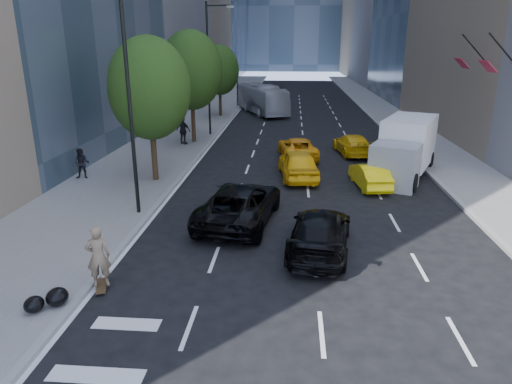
# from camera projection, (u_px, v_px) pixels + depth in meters

# --- Properties ---
(ground) EXTENTS (160.00, 160.00, 0.00)m
(ground) POSITION_uv_depth(u_px,v_px,m) (286.00, 262.00, 15.72)
(ground) COLOR black
(ground) RESTS_ON ground
(sidewalk_left) EXTENTS (6.00, 120.00, 0.15)m
(sidewalk_left) POSITION_uv_depth(u_px,v_px,m) (199.00, 119.00, 44.80)
(sidewalk_left) COLOR slate
(sidewalk_left) RESTS_ON ground
(sidewalk_right) EXTENTS (4.00, 120.00, 0.15)m
(sidewalk_right) POSITION_uv_depth(u_px,v_px,m) (396.00, 122.00, 43.37)
(sidewalk_right) COLOR slate
(sidewalk_right) RESTS_ON ground
(lamp_near) EXTENTS (2.13, 0.22, 10.00)m
(lamp_near) POSITION_uv_depth(u_px,v_px,m) (132.00, 79.00, 18.18)
(lamp_near) COLOR black
(lamp_near) RESTS_ON sidewalk_left
(lamp_far) EXTENTS (2.13, 0.22, 10.00)m
(lamp_far) POSITION_uv_depth(u_px,v_px,m) (210.00, 62.00, 35.23)
(lamp_far) COLOR black
(lamp_far) RESTS_ON sidewalk_left
(tree_near) EXTENTS (4.20, 4.20, 7.46)m
(tree_near) POSITION_uv_depth(u_px,v_px,m) (150.00, 89.00, 23.24)
(tree_near) COLOR black
(tree_near) RESTS_ON sidewalk_left
(tree_mid) EXTENTS (4.50, 4.50, 7.99)m
(tree_mid) POSITION_uv_depth(u_px,v_px,m) (191.00, 70.00, 32.61)
(tree_mid) COLOR black
(tree_mid) RESTS_ON sidewalk_left
(tree_far) EXTENTS (3.90, 3.90, 6.92)m
(tree_far) POSITION_uv_depth(u_px,v_px,m) (220.00, 70.00, 45.14)
(tree_far) COLOR black
(tree_far) RESTS_ON sidewalk_left
(traffic_signal) EXTENTS (2.48, 0.53, 5.20)m
(traffic_signal) POSITION_uv_depth(u_px,v_px,m) (237.00, 70.00, 52.78)
(traffic_signal) COLOR black
(traffic_signal) RESTS_ON sidewalk_left
(facade_flags) EXTENTS (1.85, 13.30, 2.05)m
(facade_flags) POSITION_uv_depth(u_px,v_px,m) (508.00, 64.00, 22.47)
(facade_flags) COLOR black
(facade_flags) RESTS_ON ground
(skateboarder) EXTENTS (0.82, 0.67, 1.94)m
(skateboarder) POSITION_uv_depth(u_px,v_px,m) (99.00, 260.00, 13.69)
(skateboarder) COLOR #887155
(skateboarder) RESTS_ON ground
(black_sedan_lincoln) EXTENTS (3.52, 6.20, 1.63)m
(black_sedan_lincoln) POSITION_uv_depth(u_px,v_px,m) (240.00, 204.00, 19.01)
(black_sedan_lincoln) COLOR black
(black_sedan_lincoln) RESTS_ON ground
(black_sedan_mercedes) EXTENTS (2.75, 5.34, 1.48)m
(black_sedan_mercedes) POSITION_uv_depth(u_px,v_px,m) (320.00, 232.00, 16.35)
(black_sedan_mercedes) COLOR black
(black_sedan_mercedes) RESTS_ON ground
(taxi_a) EXTENTS (2.49, 5.00, 1.64)m
(taxi_a) POSITION_uv_depth(u_px,v_px,m) (298.00, 164.00, 25.27)
(taxi_a) COLOR yellow
(taxi_a) RESTS_ON ground
(taxi_b) EXTENTS (1.82, 3.97, 1.26)m
(taxi_b) POSITION_uv_depth(u_px,v_px,m) (370.00, 175.00, 23.74)
(taxi_b) COLOR yellow
(taxi_b) RESTS_ON ground
(taxi_c) EXTENTS (2.84, 5.02, 1.32)m
(taxi_c) POSITION_uv_depth(u_px,v_px,m) (298.00, 148.00, 29.83)
(taxi_c) COLOR #FFA80D
(taxi_c) RESTS_ON ground
(taxi_d) EXTENTS (2.53, 4.83, 1.34)m
(taxi_d) POSITION_uv_depth(u_px,v_px,m) (352.00, 144.00, 30.82)
(taxi_d) COLOR yellow
(taxi_d) RESTS_ON ground
(city_bus) EXTENTS (6.32, 10.99, 3.01)m
(city_bus) POSITION_uv_depth(u_px,v_px,m) (262.00, 99.00, 48.72)
(city_bus) COLOR silver
(city_bus) RESTS_ON ground
(box_truck) EXTENTS (4.87, 7.05, 3.19)m
(box_truck) POSITION_uv_depth(u_px,v_px,m) (405.00, 148.00, 25.42)
(box_truck) COLOR white
(box_truck) RESTS_ON ground
(pedestrian_a) EXTENTS (0.89, 0.74, 1.66)m
(pedestrian_a) POSITION_uv_depth(u_px,v_px,m) (82.00, 164.00, 24.66)
(pedestrian_a) COLOR black
(pedestrian_a) RESTS_ON sidewalk_left
(pedestrian_b) EXTENTS (1.27, 0.90, 2.00)m
(pedestrian_b) POSITION_uv_depth(u_px,v_px,m) (183.00, 131.00, 33.00)
(pedestrian_b) COLOR black
(pedestrian_b) RESTS_ON sidewalk_left
(garbage_bags) EXTENTS (1.04, 1.00, 0.51)m
(garbage_bags) POSITION_uv_depth(u_px,v_px,m) (48.00, 300.00, 12.67)
(garbage_bags) COLOR black
(garbage_bags) RESTS_ON sidewalk_left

